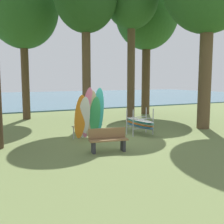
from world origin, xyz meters
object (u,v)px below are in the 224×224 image
object	(u,v)px
tree_far_left_back	(132,0)
tree_far_right_back	(147,14)
tree_mid_behind	(23,8)
leaning_board_pile	(89,116)
board_storage_rack	(140,123)
park_bench	(108,139)

from	to	relation	value
tree_far_left_back	tree_far_right_back	world-z (taller)	tree_far_right_back
tree_far_left_back	tree_mid_behind	bearing A→B (deg)	147.02
leaning_board_pile	board_storage_rack	distance (m)	2.54
park_bench	board_storage_rack	bearing A→B (deg)	38.49
tree_far_left_back	park_bench	bearing A→B (deg)	-126.40
tree_mid_behind	tree_far_right_back	world-z (taller)	tree_far_right_back
tree_far_right_back	board_storage_rack	xyz separation A→B (m)	(-4.54, -6.45, -6.87)
tree_far_left_back	park_bench	world-z (taller)	tree_far_left_back
board_storage_rack	park_bench	bearing A→B (deg)	-141.51
tree_mid_behind	leaning_board_pile	distance (m)	9.75
tree_far_left_back	park_bench	distance (m)	10.14
tree_far_right_back	park_bench	size ratio (longest dim) A/B	7.04
tree_far_left_back	leaning_board_pile	distance (m)	8.46
tree_mid_behind	park_bench	bearing A→B (deg)	-81.77
tree_far_left_back	park_bench	xyz separation A→B (m)	(-4.40, -5.96, -6.93)
tree_far_right_back	leaning_board_pile	bearing A→B (deg)	-138.22
tree_far_right_back	park_bench	distance (m)	13.19
leaning_board_pile	board_storage_rack	size ratio (longest dim) A/B	1.08
tree_mid_behind	board_storage_rack	distance (m)	10.86
tree_far_right_back	tree_far_left_back	bearing A→B (deg)	-137.15
leaning_board_pile	park_bench	size ratio (longest dim) A/B	1.58
tree_far_right_back	leaning_board_pile	distance (m)	11.39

